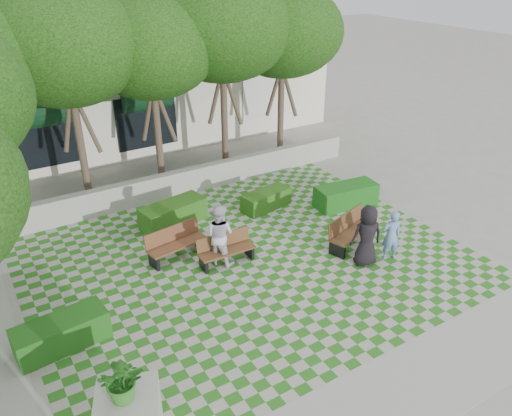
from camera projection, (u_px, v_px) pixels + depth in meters
ground at (269, 279)px, 13.61m from camera, size 90.00×90.00×0.00m
lawn at (250, 262)px, 14.36m from camera, size 12.00×12.00×0.00m
sidewalk_south at (396, 396)px, 10.07m from camera, size 16.00×2.00×0.01m
retaining_wall at (176, 184)px, 18.08m from camera, size 15.00×0.36×0.90m
bench_east at (351, 231)px, 15.03m from camera, size 1.95×1.14×0.97m
bench_mid at (226, 250)px, 14.19m from camera, size 1.66×0.61×0.86m
bench_west at (176, 243)px, 14.42m from camera, size 1.84×0.84×0.93m
hedge_east at (346, 195)px, 17.37m from camera, size 2.27×1.14×0.76m
hedge_midright at (266, 200)px, 17.22m from camera, size 1.87×1.01×0.62m
hedge_midleft at (173, 214)px, 16.18m from camera, size 2.27×1.22×0.75m
hedge_west at (62, 333)px, 11.20m from camera, size 2.10×1.01×0.71m
planter_front at (128, 410)px, 8.80m from camera, size 1.43×1.43×1.96m
person_blue at (391, 235)px, 14.19m from camera, size 0.66×0.54×1.55m
person_dark at (367, 236)px, 13.90m from camera, size 1.03×0.83×1.83m
person_white at (219, 235)px, 13.95m from camera, size 1.10×1.13×1.83m
tree_row at (110, 56)px, 14.83m from camera, size 17.70×13.40×7.41m
building at (124, 80)px, 23.49m from camera, size 18.00×8.92×5.15m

